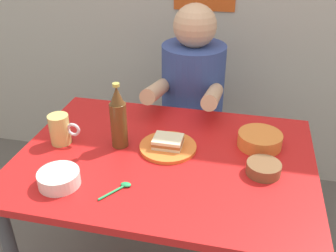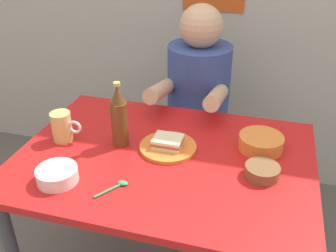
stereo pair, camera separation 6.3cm
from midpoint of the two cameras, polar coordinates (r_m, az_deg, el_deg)
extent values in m
cube|color=red|center=(1.43, 0.72, -4.97)|extent=(1.10, 0.80, 0.03)
cylinder|color=#3F3F44|center=(2.05, -10.21, -6.06)|extent=(0.05, 0.05, 0.71)
cylinder|color=#3F3F44|center=(1.90, 18.10, -10.55)|extent=(0.05, 0.05, 0.71)
cylinder|color=#4C4C51|center=(2.24, 4.83, -7.04)|extent=(0.08, 0.08, 0.41)
cylinder|color=maroon|center=(2.11, 5.09, -2.14)|extent=(0.34, 0.34, 0.04)
cylinder|color=#33478C|center=(1.98, 5.45, 4.77)|extent=(0.32, 0.32, 0.52)
sphere|color=tan|center=(1.86, 5.98, 14.74)|extent=(0.21, 0.21, 0.21)
cylinder|color=tan|center=(1.73, -0.19, 5.35)|extent=(0.07, 0.31, 0.14)
cylinder|color=tan|center=(1.69, 8.36, 4.30)|extent=(0.07, 0.31, 0.14)
cylinder|color=orange|center=(1.46, 1.18, -3.20)|extent=(0.22, 0.22, 0.01)
cube|color=beige|center=(1.45, 1.19, -2.77)|extent=(0.11, 0.09, 0.01)
cube|color=#9E592D|center=(1.45, 1.19, -2.37)|extent=(0.11, 0.09, 0.01)
cube|color=beige|center=(1.44, 1.20, -1.96)|extent=(0.11, 0.09, 0.01)
cylinder|color=#D1BC66|center=(1.53, -14.68, -0.17)|extent=(0.08, 0.08, 0.12)
torus|color=silver|center=(1.50, -12.79, -0.27)|extent=(0.06, 0.01, 0.06)
cylinder|color=#593819|center=(1.45, -6.09, 0.31)|extent=(0.06, 0.06, 0.18)
cone|color=#593819|center=(1.40, -6.36, 4.78)|extent=(0.05, 0.05, 0.07)
cylinder|color=#BFB74C|center=(1.38, -6.45, 6.32)|extent=(0.03, 0.03, 0.01)
cylinder|color=silver|center=(1.33, -15.06, -7.15)|extent=(0.14, 0.14, 0.05)
cylinder|color=tan|center=(1.32, -15.12, -6.77)|extent=(0.11, 0.11, 0.02)
cylinder|color=orange|center=(1.50, 15.00, -2.41)|extent=(0.17, 0.17, 0.05)
cylinder|color=#B25B2D|center=(1.49, 15.06, -2.02)|extent=(0.14, 0.14, 0.02)
cylinder|color=brown|center=(1.35, 15.31, -6.63)|extent=(0.12, 0.12, 0.04)
cylinder|color=brown|center=(1.35, 15.36, -6.31)|extent=(0.10, 0.10, 0.02)
cylinder|color=#26A559|center=(1.26, -7.51, -9.61)|extent=(0.07, 0.09, 0.01)
ellipsoid|color=#26A559|center=(1.29, -5.44, -8.59)|extent=(0.04, 0.02, 0.01)
camera|label=1|loc=(0.03, -88.73, 0.73)|focal=40.43mm
camera|label=2|loc=(0.03, 91.27, -0.73)|focal=40.43mm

